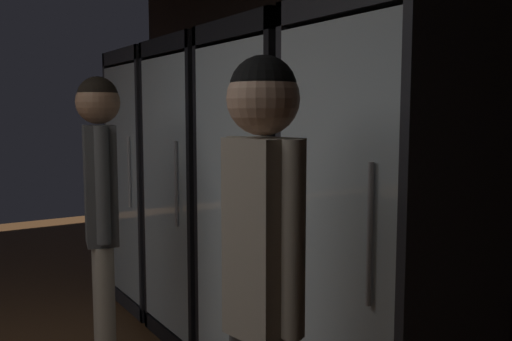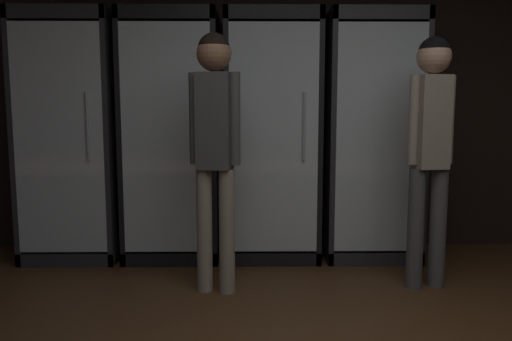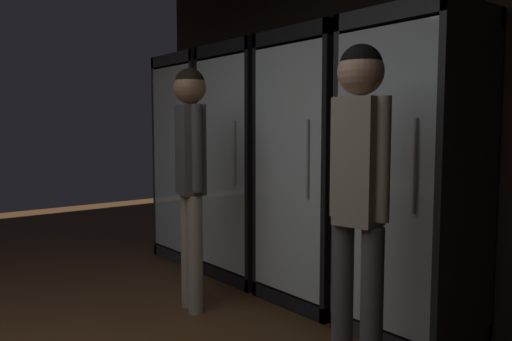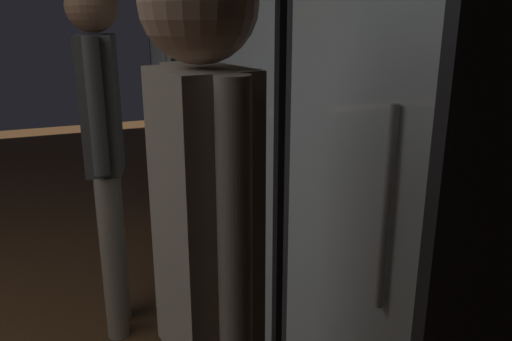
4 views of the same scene
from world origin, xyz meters
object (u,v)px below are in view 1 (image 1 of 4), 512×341
object	(u,v)px
shopper_near	(101,197)
cooler_right	(394,243)
cooler_left	(213,195)
cooler_far_left	(164,182)
shopper_far	(263,265)
cooler_center	(283,213)

from	to	relation	value
shopper_near	cooler_right	bearing A→B (deg)	35.68
cooler_left	cooler_right	world-z (taller)	same
cooler_far_left	shopper_far	bearing A→B (deg)	-16.98
shopper_near	cooler_center	bearing A→B (deg)	64.93
cooler_left	cooler_center	bearing A→B (deg)	-0.08
cooler_far_left	cooler_left	world-z (taller)	same
cooler_center	cooler_right	bearing A→B (deg)	0.09
cooler_far_left	cooler_left	size ratio (longest dim) A/B	1.00
cooler_far_left	shopper_far	distance (m)	2.70
cooler_far_left	cooler_left	bearing A→B (deg)	-0.10
cooler_left	shopper_near	world-z (taller)	cooler_left
cooler_far_left	cooler_right	xyz separation A→B (m)	(2.37, -0.00, 0.00)
cooler_right	shopper_far	world-z (taller)	cooler_right
cooler_left	cooler_right	distance (m)	1.58
cooler_right	cooler_center	bearing A→B (deg)	-179.91
cooler_far_left	shopper_far	size ratio (longest dim) A/B	1.18
cooler_center	shopper_far	size ratio (longest dim) A/B	1.18
shopper_near	shopper_far	distance (m)	1.40
cooler_right	shopper_near	xyz separation A→B (m)	(-1.19, -0.85, 0.11)
cooler_far_left	cooler_right	world-z (taller)	same
cooler_left	cooler_far_left	bearing A→B (deg)	179.90
shopper_near	shopper_far	size ratio (longest dim) A/B	1.01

